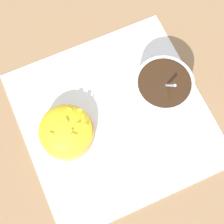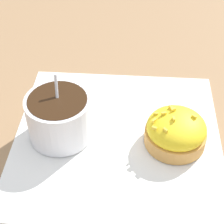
# 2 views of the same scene
# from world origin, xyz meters

# --- Properties ---
(ground_plane) EXTENTS (3.00, 3.00, 0.00)m
(ground_plane) POSITION_xyz_m (0.00, 0.00, 0.00)
(ground_plane) COLOR #93704C
(paper_napkin) EXTENTS (0.33, 0.33, 0.00)m
(paper_napkin) POSITION_xyz_m (0.00, 0.00, 0.00)
(paper_napkin) COLOR white
(paper_napkin) RESTS_ON ground_plane
(coffee_cup) EXTENTS (0.09, 0.11, 0.09)m
(coffee_cup) POSITION_xyz_m (0.08, -0.01, 0.04)
(coffee_cup) COLOR white
(coffee_cup) RESTS_ON paper_napkin
(frosted_pastry) EXTENTS (0.09, 0.09, 0.05)m
(frosted_pastry) POSITION_xyz_m (-0.08, 0.01, 0.02)
(frosted_pastry) COLOR #D19347
(frosted_pastry) RESTS_ON paper_napkin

